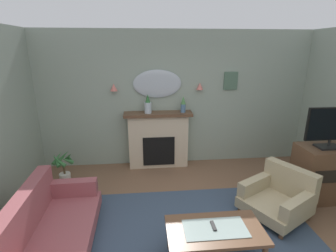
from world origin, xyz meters
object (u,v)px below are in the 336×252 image
object	(u,v)px
mantel_vase_centre	(148,105)
tv_remote	(213,226)
coffee_table	(215,233)
floral_couch	(46,229)
wall_mirror	(157,84)
wall_sconce_right	(200,86)
tv_flatscreen	(332,127)
tv_cabinet	(322,173)
potted_plant_small_fern	(64,166)
fireplace	(158,140)
framed_picture	(231,81)
armchair_beside_couch	(279,196)
wall_sconce_left	(114,87)
mantel_vase_right	(183,104)

from	to	relation	value
mantel_vase_centre	tv_remote	bearing A→B (deg)	-74.93
coffee_table	floral_couch	size ratio (longest dim) A/B	0.63
wall_mirror	wall_sconce_right	xyz separation A→B (m)	(0.85, -0.05, -0.05)
tv_flatscreen	coffee_table	bearing A→B (deg)	-152.37
floral_couch	wall_sconce_right	bearing A→B (deg)	44.89
tv_cabinet	potted_plant_small_fern	distance (m)	4.44
fireplace	floral_couch	size ratio (longest dim) A/B	0.78
framed_picture	potted_plant_small_fern	distance (m)	3.63
tv_remote	tv_cabinet	bearing A→B (deg)	27.26
wall_sconce_right	tv_cabinet	size ratio (longest dim) A/B	0.16
wall_sconce_right	floral_couch	xyz separation A→B (m)	(-2.33, -2.32, -1.34)
tv_cabinet	armchair_beside_couch	bearing A→B (deg)	-158.60
wall_sconce_left	framed_picture	size ratio (longest dim) A/B	0.39
mantel_vase_centre	potted_plant_small_fern	size ratio (longest dim) A/B	0.62
coffee_table	floral_couch	world-z (taller)	floral_couch
armchair_beside_couch	potted_plant_small_fern	world-z (taller)	armchair_beside_couch
tv_remote	potted_plant_small_fern	bearing A→B (deg)	138.20
wall_sconce_right	mantel_vase_centre	bearing A→B (deg)	-173.48
wall_sconce_right	armchair_beside_couch	bearing A→B (deg)	-66.45
floral_couch	tv_flatscreen	world-z (taller)	tv_flatscreen
framed_picture	armchair_beside_couch	distance (m)	2.44
wall_mirror	armchair_beside_couch	xyz separation A→B (m)	(1.68, -1.95, -1.40)
tv_remote	floral_couch	distance (m)	1.98
mantel_vase_centre	wall_mirror	xyz separation A→B (m)	(0.20, 0.17, 0.39)
tv_flatscreen	mantel_vase_centre	bearing A→B (deg)	152.53
wall_sconce_left	wall_mirror	bearing A→B (deg)	3.37
tv_flatscreen	potted_plant_small_fern	size ratio (longest dim) A/B	1.38
wall_sconce_right	potted_plant_small_fern	distance (m)	3.00
framed_picture	armchair_beside_couch	xyz separation A→B (m)	(0.18, -1.96, -1.44)
tv_remote	armchair_beside_couch	size ratio (longest dim) A/B	0.14
tv_remote	tv_cabinet	size ratio (longest dim) A/B	0.18
tv_flatscreen	wall_sconce_right	bearing A→B (deg)	137.85
wall_sconce_right	fireplace	bearing A→B (deg)	-173.84
floral_couch	potted_plant_small_fern	bearing A→B (deg)	99.56
mantel_vase_right	floral_couch	bearing A→B (deg)	-131.97
mantel_vase_centre	wall_sconce_left	distance (m)	0.74
tv_cabinet	potted_plant_small_fern	xyz separation A→B (m)	(-4.35, 0.92, -0.13)
wall_sconce_right	coffee_table	distance (m)	2.97
mantel_vase_right	wall_mirror	xyz separation A→B (m)	(-0.50, 0.17, 0.38)
mantel_vase_right	tv_cabinet	world-z (taller)	mantel_vase_right
wall_sconce_left	tv_cabinet	distance (m)	3.95
coffee_table	tv_remote	size ratio (longest dim) A/B	6.88
tv_cabinet	wall_mirror	bearing A→B (deg)	148.28
mantel_vase_centre	tv_flatscreen	bearing A→B (deg)	-27.47
tv_cabinet	tv_flatscreen	xyz separation A→B (m)	(0.00, -0.02, 0.80)
mantel_vase_right	wall_mirror	size ratio (longest dim) A/B	0.34
framed_picture	coffee_table	distance (m)	3.21
wall_sconce_right	armchair_beside_couch	size ratio (longest dim) A/B	0.13
wall_sconce_right	tv_remote	distance (m)	2.92
coffee_table	potted_plant_small_fern	distance (m)	3.04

